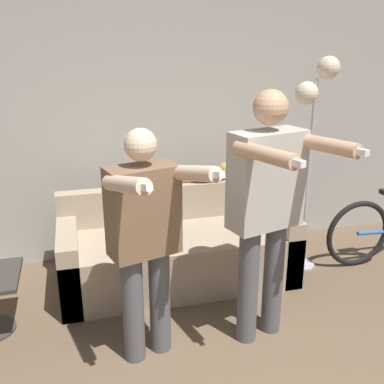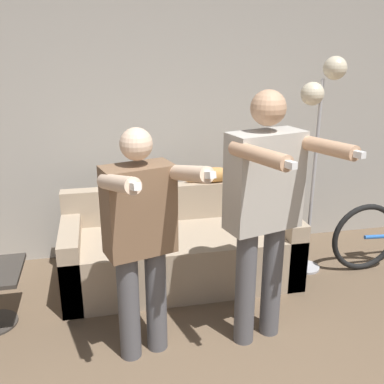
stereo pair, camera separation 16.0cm
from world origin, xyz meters
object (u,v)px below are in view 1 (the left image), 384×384
at_px(cat, 211,174).
at_px(floor_lamp, 315,106).
at_px(couch, 177,251).
at_px(person_right, 267,202).
at_px(person_left, 145,234).

bearing_deg(cat, floor_lamp, -25.03).
height_order(couch, person_right, person_right).
bearing_deg(cat, couch, -141.73).
bearing_deg(cat, person_right, -90.25).
distance_m(couch, cat, 0.77).
bearing_deg(couch, floor_lamp, -2.76).
xyz_separation_m(person_left, cat, (0.81, 1.24, -0.04)).
height_order(person_right, floor_lamp, floor_lamp).
distance_m(couch, person_left, 1.19).
xyz_separation_m(person_right, cat, (0.01, 1.24, -0.17)).
bearing_deg(person_right, cat, 74.95).
xyz_separation_m(couch, cat, (0.40, 0.31, 0.58)).
distance_m(couch, person_right, 1.26).
relative_size(person_left, floor_lamp, 0.81).
xyz_separation_m(person_left, floor_lamp, (1.60, 0.88, 0.60)).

